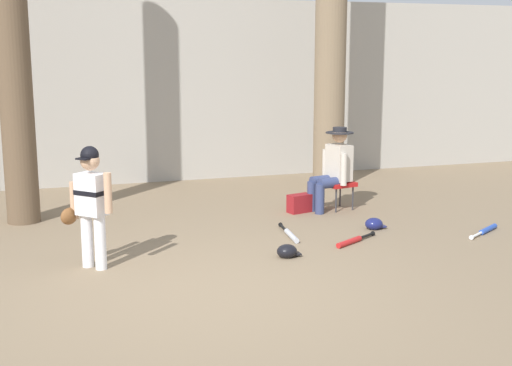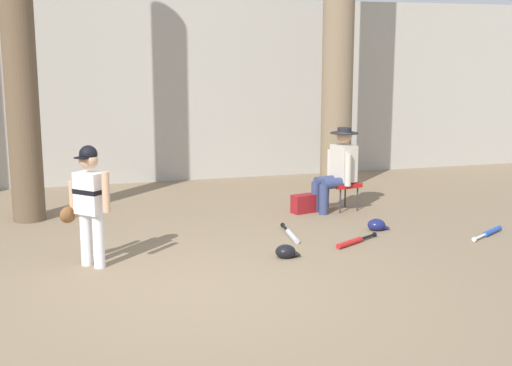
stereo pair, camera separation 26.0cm
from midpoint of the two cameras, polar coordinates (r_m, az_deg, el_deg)
ground_plane at (r=6.57m, az=-3.49°, el=-9.06°), size 60.00×60.00×0.00m
concrete_back_wall at (r=12.01m, az=-9.83°, el=7.64°), size 18.00×0.36×3.17m
tree_near_player at (r=9.44m, az=-18.76°, el=12.40°), size 0.70×0.70×5.90m
tree_behind_spectator at (r=11.34m, az=7.60°, el=11.05°), size 0.79×0.79×5.37m
young_ballplayer at (r=7.27m, az=-12.95°, el=-1.26°), size 0.56×0.46×1.31m
folding_stool at (r=9.84m, az=8.12°, el=-0.19°), size 0.47×0.47×0.41m
seated_spectator at (r=9.73m, az=7.69°, el=1.35°), size 0.68×0.54×1.20m
handbag_beside_stool at (r=9.66m, az=4.81°, el=-1.75°), size 0.38×0.26×0.26m
bat_blue_youth at (r=9.02m, az=19.96°, el=-3.92°), size 0.67×0.44×0.07m
bat_red_barrel at (r=8.16m, az=9.06°, el=-4.93°), size 0.68×0.43×0.07m
bat_aluminum_silver at (r=8.38m, az=3.88°, el=-4.39°), size 0.15×0.81×0.07m
batting_helmet_navy at (r=8.85m, az=10.98°, el=-3.50°), size 0.28×0.21×0.16m
batting_helmet_black at (r=7.57m, az=3.51°, el=-5.81°), size 0.27×0.21×0.16m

